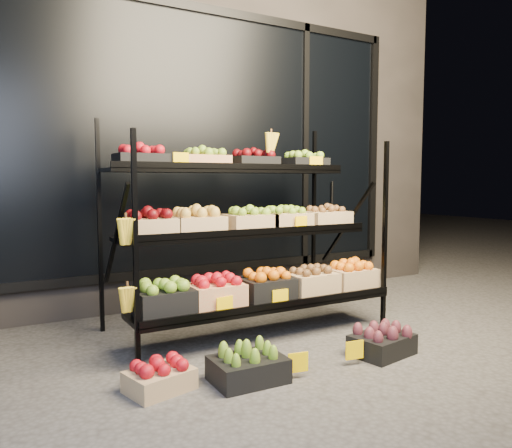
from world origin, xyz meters
TOP-DOWN VIEW (x-y plane):
  - ground at (0.00, 0.00)m, footprint 24.00×24.00m
  - building at (0.00, 2.59)m, footprint 6.00×2.08m
  - display_rack at (-0.01, 0.60)m, footprint 2.18×1.02m
  - tag_floor_a at (-0.22, -0.40)m, footprint 0.13×0.01m
  - tag_floor_b at (0.22, -0.40)m, footprint 0.13×0.01m
  - floor_crate_left at (-1.00, -0.15)m, footprint 0.40×0.34m
  - floor_crate_midleft at (-0.50, -0.29)m, footprint 0.43×0.32m
  - floor_crate_right at (0.51, -0.34)m, footprint 0.45×0.36m

SIDE VIEW (x-z plane):
  - ground at x=0.00m, z-range 0.00..0.00m
  - tag_floor_a at x=-0.22m, z-range 0.00..0.12m
  - tag_floor_b at x=0.22m, z-range 0.00..0.12m
  - floor_crate_left at x=-1.00m, z-range -0.01..0.18m
  - floor_crate_right at x=0.51m, z-range -0.01..0.20m
  - floor_crate_midleft at x=-0.50m, z-range -0.01..0.20m
  - display_rack at x=-0.01m, z-range -0.07..1.64m
  - building at x=0.00m, z-range 0.00..3.50m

